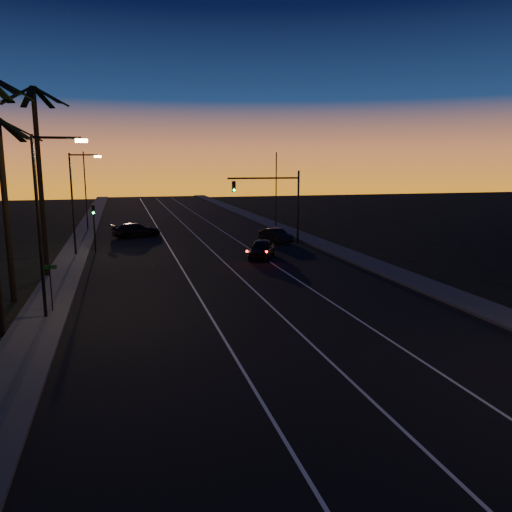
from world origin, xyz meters
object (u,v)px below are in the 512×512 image
object	(u,v)px
signal_mast	(275,194)
right_car	(276,236)
cross_car	(136,230)
lead_car	(262,249)

from	to	relation	value
signal_mast	right_car	world-z (taller)	signal_mast
signal_mast	cross_car	size ratio (longest dim) A/B	1.28
signal_mast	lead_car	xyz separation A→B (m)	(-3.30, -7.01, -4.01)
right_car	cross_car	distance (m)	15.08
lead_car	right_car	xyz separation A→B (m)	(3.62, 7.56, -0.08)
right_car	cross_car	xyz separation A→B (m)	(-13.18, 7.34, 0.07)
lead_car	right_car	bearing A→B (deg)	64.42
lead_car	right_car	world-z (taller)	lead_car
right_car	lead_car	bearing A→B (deg)	-115.58
signal_mast	cross_car	world-z (taller)	signal_mast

